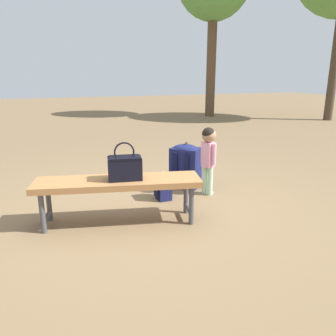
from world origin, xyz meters
The scene contains 6 objects.
ground_plane centered at (0.00, 0.00, 0.00)m, with size 40.00×40.00×0.00m, color brown.
park_bench centered at (-0.42, -0.16, 0.39)m, with size 1.65×0.78×0.45m.
handbag centered at (-0.36, -0.19, 0.58)m, with size 0.35×0.24×0.37m.
child_standing centered at (0.78, 0.22, 0.55)m, with size 0.17×0.22×0.83m.
backpack_large centered at (0.65, 0.58, 0.30)m, with size 0.43×0.44×0.60m.
backpack_small centered at (0.22, 0.27, 0.17)m, with size 0.18×0.20×0.34m.
Camera 1 is at (-1.11, -3.15, 1.42)m, focal length 35.03 mm.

